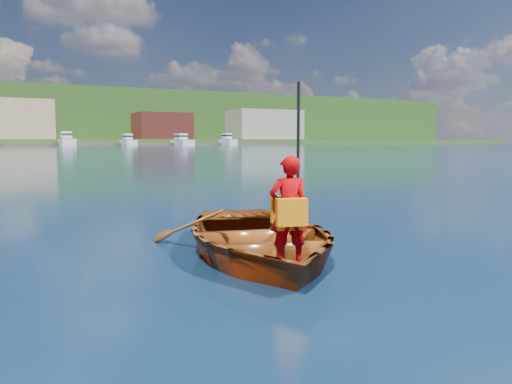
# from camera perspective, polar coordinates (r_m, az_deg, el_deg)

# --- Properties ---
(ground) EXTENTS (600.00, 600.00, 0.00)m
(ground) POSITION_cam_1_polar(r_m,az_deg,el_deg) (6.68, -2.42, -6.82)
(ground) COLOR #132341
(ground) RESTS_ON ground
(rowboat) EXTENTS (3.51, 4.29, 0.78)m
(rowboat) POSITION_cam_1_polar(r_m,az_deg,el_deg) (6.41, 0.19, -5.17)
(rowboat) COLOR brown
(rowboat) RESTS_ON ground
(child_paddler) EXTENTS (0.50, 0.40, 2.02)m
(child_paddler) POSITION_cam_1_polar(r_m,az_deg,el_deg) (5.51, 3.77, -2.09)
(child_paddler) COLOR #B50105
(child_paddler) RESTS_ON ground
(shoreline) EXTENTS (400.00, 140.00, 22.00)m
(shoreline) POSITION_cam_1_polar(r_m,az_deg,el_deg) (242.75, -25.78, 7.38)
(shoreline) COLOR #374D21
(shoreline) RESTS_ON ground
(dock) EXTENTS (160.05, 7.38, 0.80)m
(dock) POSITION_cam_1_polar(r_m,az_deg,el_deg) (154.10, -23.97, 4.97)
(dock) COLOR #52443E
(dock) RESTS_ON ground
(hillside_trees) EXTENTS (305.11, 81.81, 26.35)m
(hillside_trees) POSITION_cam_1_polar(r_m,az_deg,el_deg) (244.03, -24.15, 9.26)
(hillside_trees) COLOR #382314
(hillside_trees) RESTS_ON ground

